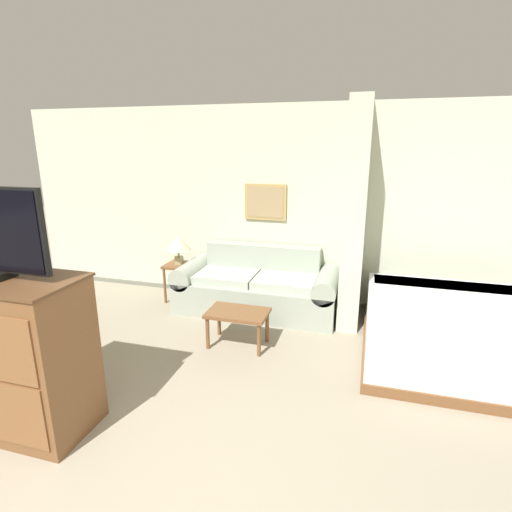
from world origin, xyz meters
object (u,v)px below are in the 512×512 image
(table_lamp, at_px, (178,244))
(bed, at_px, (456,331))
(coffee_table, at_px, (238,316))
(tv_dresser, at_px, (10,354))
(couch, at_px, (257,288))

(table_lamp, bearing_deg, bed, -10.10)
(coffee_table, height_order, table_lamp, table_lamp)
(coffee_table, height_order, tv_dresser, tv_dresser)
(table_lamp, distance_m, tv_dresser, 2.69)
(couch, bearing_deg, table_lamp, 177.87)
(tv_dresser, bearing_deg, coffee_table, 53.43)
(tv_dresser, xyz_separation_m, bed, (3.44, 2.08, -0.33))
(couch, xyz_separation_m, table_lamp, (-1.12, 0.04, 0.50))
(tv_dresser, relative_size, bed, 0.63)
(coffee_table, bearing_deg, couch, 93.62)
(coffee_table, bearing_deg, tv_dresser, -126.57)
(couch, distance_m, table_lamp, 1.23)
(couch, bearing_deg, coffee_table, -86.38)
(couch, height_order, tv_dresser, tv_dresser)
(bed, bearing_deg, tv_dresser, -148.90)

